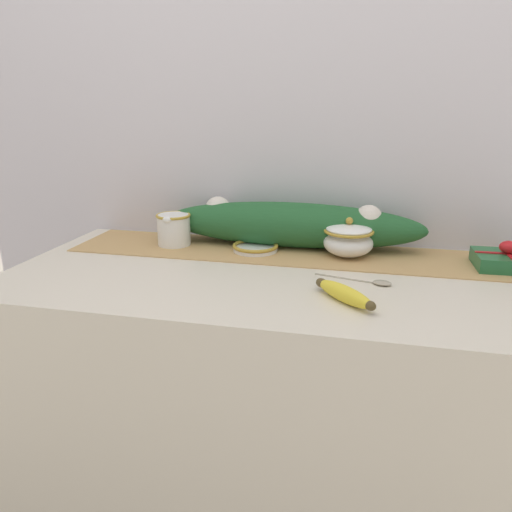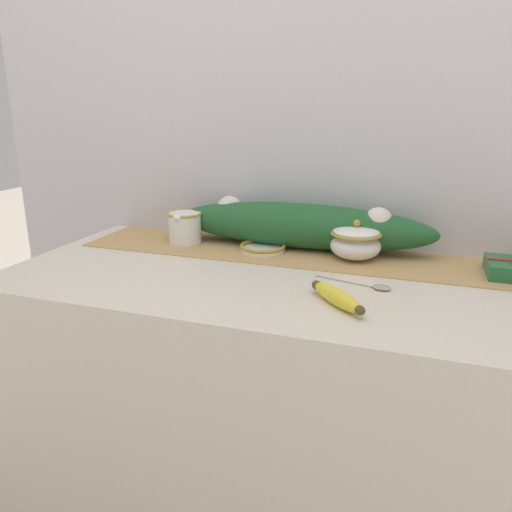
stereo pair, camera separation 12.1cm
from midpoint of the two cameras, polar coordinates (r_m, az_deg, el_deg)
countertop at (r=1.45m, az=-0.55°, el=-19.35°), size 1.34×0.64×0.91m
back_wall at (r=1.51m, az=2.49°, el=12.62°), size 2.14×0.04×2.40m
table_runner at (r=1.41m, az=1.17°, el=0.38°), size 1.23×0.25×0.00m
cream_pitcher at (r=1.50m, az=-11.66°, el=3.11°), size 0.10×0.12×0.10m
sugar_bowl at (r=1.37m, az=8.05°, el=1.88°), size 0.14×0.14×0.11m
small_dish at (r=1.41m, az=-2.52°, el=0.96°), size 0.13×0.13×0.02m
banana at (r=1.07m, az=6.86°, el=-4.34°), size 0.14×0.15×0.04m
spoon at (r=1.18m, az=10.89°, el=-3.02°), size 0.19×0.06×0.01m
gift_box at (r=1.39m, az=24.57°, el=-0.44°), size 0.16×0.14×0.07m
poinsettia_garland at (r=1.45m, az=1.66°, el=3.65°), size 0.76×0.14×0.13m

